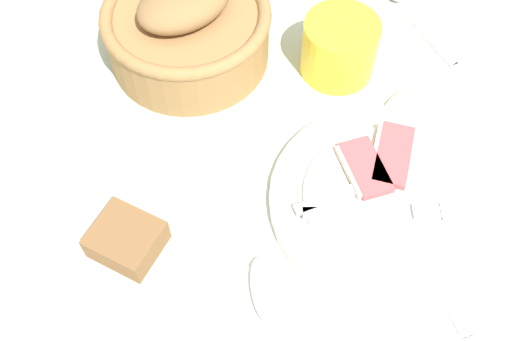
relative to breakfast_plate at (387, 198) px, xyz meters
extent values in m
plane|color=#B7CCB7|center=(-0.05, -0.02, -0.01)|extent=(3.00, 3.00, 0.00)
cylinder|color=silver|center=(0.00, 0.00, 0.00)|extent=(0.25, 0.25, 0.01)
cylinder|color=silver|center=(0.00, 0.00, 0.01)|extent=(0.18, 0.18, 0.00)
cube|color=#BC5156|center=(-0.01, 0.04, 0.01)|extent=(0.04, 0.07, 0.01)
cube|color=beige|center=(-0.02, 0.04, 0.01)|extent=(0.02, 0.07, 0.01)
cube|color=#BC5156|center=(0.03, 0.04, 0.01)|extent=(0.08, 0.09, 0.01)
cube|color=beige|center=(0.01, 0.05, 0.01)|extent=(0.05, 0.07, 0.01)
cube|color=silver|center=(-0.04, -0.01, 0.01)|extent=(0.10, 0.05, 0.00)
cube|color=silver|center=(0.02, -0.03, 0.01)|extent=(0.03, 0.02, 0.00)
cube|color=silver|center=(0.06, -0.05, 0.01)|extent=(0.04, 0.02, 0.00)
cube|color=silver|center=(0.06, -0.05, 0.01)|extent=(0.04, 0.02, 0.00)
cube|color=silver|center=(0.06, -0.04, 0.01)|extent=(0.04, 0.02, 0.00)
cube|color=silver|center=(-0.05, 0.02, 0.01)|extent=(0.11, 0.01, 0.00)
cube|color=#9EA0A5|center=(0.05, 0.02, 0.01)|extent=(0.08, 0.02, 0.00)
cylinder|color=silver|center=(-0.24, 0.05, 0.00)|extent=(0.20, 0.20, 0.01)
cylinder|color=silver|center=(-0.24, 0.05, 0.01)|extent=(0.14, 0.14, 0.00)
cube|color=brown|center=(-0.27, 0.04, 0.02)|extent=(0.09, 0.09, 0.03)
cylinder|color=yellow|center=(0.03, 0.19, 0.03)|extent=(0.09, 0.09, 0.07)
cylinder|color=white|center=(0.03, 0.19, 0.06)|extent=(0.07, 0.07, 0.01)
cylinder|color=olive|center=(-0.13, 0.28, 0.03)|extent=(0.20, 0.20, 0.07)
torus|color=olive|center=(-0.13, 0.28, 0.06)|extent=(0.20, 0.20, 0.02)
ellipsoid|color=olive|center=(-0.13, 0.28, 0.08)|extent=(0.14, 0.11, 0.04)
ellipsoid|color=silver|center=(-0.16, -0.05, 0.00)|extent=(0.04, 0.07, 0.01)
cube|color=silver|center=(0.17, 0.20, -0.01)|extent=(0.02, 0.11, 0.01)
cube|color=silver|center=(0.19, 0.14, -0.01)|extent=(0.11, 0.04, 0.01)
ellipsoid|color=silver|center=(0.09, 0.11, 0.00)|extent=(0.07, 0.04, 0.01)
cube|color=silver|center=(0.01, -0.14, -0.01)|extent=(0.02, 0.03, 0.01)
cube|color=silver|center=(0.02, -0.10, -0.01)|extent=(0.01, 0.04, 0.00)
cube|color=silver|center=(0.01, -0.10, -0.01)|extent=(0.01, 0.04, 0.00)
cube|color=silver|center=(0.00, -0.10, -0.01)|extent=(0.01, 0.04, 0.00)
camera|label=1|loc=(-0.25, -0.25, 0.55)|focal=42.00mm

